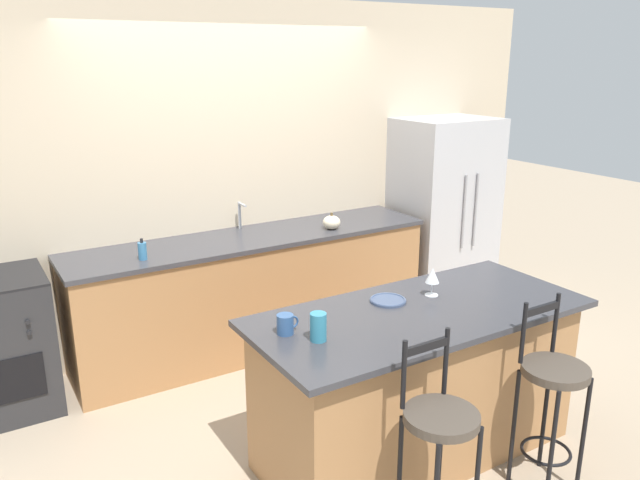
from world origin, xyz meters
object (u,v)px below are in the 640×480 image
object	(u,v)px
wine_glass	(432,276)
soap_bottle	(142,251)
refrigerator	(443,213)
bar_stool_far	(552,390)
bar_stool_near	(439,439)
coffee_mug	(286,324)
dinner_plate	(388,300)
tumbler_cup	(318,327)
pumpkin_decoration	(332,222)

from	to	relation	value
wine_glass	soap_bottle	size ratio (longest dim) A/B	1.15
wine_glass	refrigerator	bearing A→B (deg)	46.27
bar_stool_far	soap_bottle	xyz separation A→B (m)	(-1.49, 2.22, 0.41)
bar_stool_far	soap_bottle	world-z (taller)	soap_bottle
refrigerator	wine_glass	distance (m)	2.24
bar_stool_near	coffee_mug	world-z (taller)	bar_stool_near
wine_glass	soap_bottle	distance (m)	1.96
dinner_plate	tumbler_cup	xyz separation A→B (m)	(-0.61, -0.23, 0.06)
bar_stool_far	coffee_mug	bearing A→B (deg)	148.57
refrigerator	wine_glass	xyz separation A→B (m)	(-1.54, -1.61, 0.16)
bar_stool_far	coffee_mug	world-z (taller)	bar_stool_far
pumpkin_decoration	soap_bottle	xyz separation A→B (m)	(-1.51, 0.01, 0.01)
tumbler_cup	bar_stool_near	bearing A→B (deg)	-64.45
coffee_mug	pumpkin_decoration	xyz separation A→B (m)	(1.21, 1.48, 0.03)
bar_stool_far	tumbler_cup	xyz separation A→B (m)	(-1.09, 0.57, 0.40)
refrigerator	soap_bottle	world-z (taller)	refrigerator
coffee_mug	soap_bottle	distance (m)	1.52
refrigerator	soap_bottle	size ratio (longest dim) A/B	11.61
bar_stool_far	refrigerator	bearing A→B (deg)	60.37
coffee_mug	pumpkin_decoration	bearing A→B (deg)	50.66
pumpkin_decoration	wine_glass	bearing A→B (deg)	-98.81
bar_stool_near	soap_bottle	size ratio (longest dim) A/B	7.13
refrigerator	dinner_plate	world-z (taller)	refrigerator
bar_stool_near	tumbler_cup	xyz separation A→B (m)	(-0.29, 0.60, 0.40)
bar_stool_far	pumpkin_decoration	size ratio (longest dim) A/B	7.58
soap_bottle	bar_stool_far	bearing A→B (deg)	-56.14
pumpkin_decoration	coffee_mug	bearing A→B (deg)	-129.34
dinner_plate	soap_bottle	bearing A→B (deg)	125.32
dinner_plate	pumpkin_decoration	size ratio (longest dim) A/B	1.50
soap_bottle	tumbler_cup	bearing A→B (deg)	-76.29
coffee_mug	soap_bottle	xyz separation A→B (m)	(-0.30, 1.49, 0.04)
bar_stool_near	dinner_plate	xyz separation A→B (m)	(0.32, 0.82, 0.33)
bar_stool_far	tumbler_cup	size ratio (longest dim) A/B	7.34
bar_stool_near	pumpkin_decoration	size ratio (longest dim) A/B	7.58
coffee_mug	wine_glass	bearing A→B (deg)	0.91
refrigerator	wine_glass	size ratio (longest dim) A/B	10.11
bar_stool_near	wine_glass	distance (m)	1.07
bar_stool_far	dinner_plate	bearing A→B (deg)	121.13
bar_stool_near	dinner_plate	bearing A→B (deg)	68.66
bar_stool_near	wine_glass	xyz separation A→B (m)	(0.60, 0.77, 0.45)
bar_stool_far	wine_glass	world-z (taller)	wine_glass
dinner_plate	wine_glass	xyz separation A→B (m)	(0.28, -0.06, 0.11)
tumbler_cup	wine_glass	bearing A→B (deg)	10.82
bar_stool_near	pumpkin_decoration	distance (m)	2.41
bar_stool_far	dinner_plate	world-z (taller)	bar_stool_far
bar_stool_near	coffee_mug	xyz separation A→B (m)	(-0.39, 0.75, 0.38)
refrigerator	dinner_plate	distance (m)	2.40
bar_stool_near	tumbler_cup	world-z (taller)	bar_stool_near
refrigerator	tumbler_cup	xyz separation A→B (m)	(-2.43, -1.78, 0.11)
bar_stool_near	soap_bottle	bearing A→B (deg)	107.02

